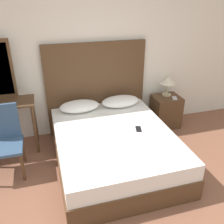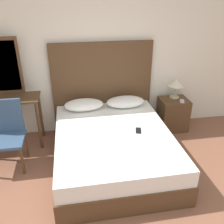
% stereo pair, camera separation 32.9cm
% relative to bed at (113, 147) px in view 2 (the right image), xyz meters
% --- Properties ---
extents(wall_back, '(10.00, 0.06, 2.70)m').
position_rel_bed_xyz_m(wall_back, '(-0.00, 1.07, 1.11)').
color(wall_back, silver).
rests_on(wall_back, ground_plane).
extents(bed, '(1.54, 1.94, 0.49)m').
position_rel_bed_xyz_m(bed, '(0.00, 0.00, 0.00)').
color(bed, '#4C331E').
rests_on(bed, ground_plane).
extents(headboard, '(1.62, 0.05, 1.49)m').
position_rel_bed_xyz_m(headboard, '(0.00, 0.99, 0.50)').
color(headboard, '#4C331E').
rests_on(headboard, ground_plane).
extents(pillow_left, '(0.61, 0.33, 0.17)m').
position_rel_bed_xyz_m(pillow_left, '(-0.33, 0.75, 0.33)').
color(pillow_left, white).
rests_on(pillow_left, bed).
extents(pillow_right, '(0.61, 0.33, 0.17)m').
position_rel_bed_xyz_m(pillow_right, '(0.33, 0.75, 0.33)').
color(pillow_right, white).
rests_on(pillow_right, bed).
extents(phone_on_bed, '(0.10, 0.16, 0.01)m').
position_rel_bed_xyz_m(phone_on_bed, '(0.34, -0.03, 0.25)').
color(phone_on_bed, black).
rests_on(phone_on_bed, bed).
extents(nightstand, '(0.46, 0.39, 0.55)m').
position_rel_bed_xyz_m(nightstand, '(1.17, 0.76, 0.03)').
color(nightstand, '#4C331E').
rests_on(nightstand, ground_plane).
extents(table_lamp, '(0.26, 0.26, 0.33)m').
position_rel_bed_xyz_m(table_lamp, '(1.20, 0.84, 0.56)').
color(table_lamp, tan).
rests_on(table_lamp, nightstand).
extents(phone_on_nightstand, '(0.12, 0.17, 0.01)m').
position_rel_bed_xyz_m(phone_on_nightstand, '(1.26, 0.66, 0.31)').
color(phone_on_nightstand, '#B7B7BC').
rests_on(phone_on_nightstand, nightstand).
extents(vanity_desk, '(0.94, 0.43, 0.79)m').
position_rel_bed_xyz_m(vanity_desk, '(-1.45, 0.72, 0.39)').
color(vanity_desk, '#4C331E').
rests_on(vanity_desk, ground_plane).
extents(vanity_mirror, '(0.50, 0.03, 0.83)m').
position_rel_bed_xyz_m(vanity_mirror, '(-1.45, 0.90, 0.96)').
color(vanity_mirror, '#4C331E').
rests_on(vanity_mirror, vanity_desk).
extents(chair, '(0.51, 0.45, 0.91)m').
position_rel_bed_xyz_m(chair, '(-1.43, 0.25, 0.27)').
color(chair, '#334C6B').
rests_on(chair, ground_plane).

